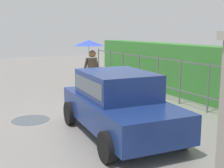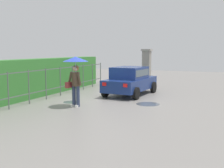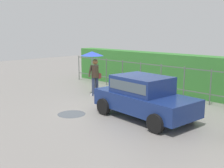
{
  "view_description": "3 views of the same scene",
  "coord_description": "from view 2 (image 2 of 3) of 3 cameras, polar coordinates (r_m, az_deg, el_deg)",
  "views": [
    {
      "loc": [
        7.44,
        -3.7,
        2.43
      ],
      "look_at": [
        -0.24,
        0.47,
        0.85
      ],
      "focal_mm": 48.14,
      "sensor_mm": 36.0,
      "label": 1
    },
    {
      "loc": [
        -12.08,
        -5.0,
        2.31
      ],
      "look_at": [
        -0.34,
        -0.09,
        0.77
      ],
      "focal_mm": 44.26,
      "sensor_mm": 36.0,
      "label": 2
    },
    {
      "loc": [
        7.63,
        -7.92,
        3.05
      ],
      "look_at": [
        -0.61,
        0.27,
        0.83
      ],
      "focal_mm": 45.56,
      "sensor_mm": 36.0,
      "label": 3
    }
  ],
  "objects": [
    {
      "name": "ground_plane",
      "position": [
        13.28,
        0.18,
        -3.14
      ],
      "size": [
        40.0,
        40.0,
        0.0
      ],
      "primitive_type": "plane",
      "color": "gray"
    },
    {
      "name": "hedge_row",
      "position": [
        14.59,
        -15.42,
        1.28
      ],
      "size": [
        12.07,
        0.9,
        1.9
      ],
      "primitive_type": "cube",
      "color": "#387F33",
      "rests_on": "ground"
    },
    {
      "name": "puddle_far",
      "position": [
        12.65,
        -8.37,
        -3.71
      ],
      "size": [
        0.75,
        0.75,
        0.0
      ],
      "primitive_type": "cylinder",
      "color": "#4C545B",
      "rests_on": "ground"
    },
    {
      "name": "fence_section",
      "position": [
        13.98,
        -12.02,
        0.64
      ],
      "size": [
        11.12,
        0.05,
        1.5
      ],
      "color": "#59605B",
      "rests_on": "ground"
    },
    {
      "name": "pedestrian",
      "position": [
        11.36,
        -7.57,
        3.07
      ],
      "size": [
        1.05,
        1.05,
        2.08
      ],
      "rotation": [
        0.0,
        0.0,
        3.08
      ],
      "color": "#2D3856",
      "rests_on": "ground"
    },
    {
      "name": "gate_pillar",
      "position": [
        17.65,
        7.15,
        3.36
      ],
      "size": [
        0.6,
        0.6,
        2.42
      ],
      "color": "gray",
      "rests_on": "ground"
    },
    {
      "name": "car",
      "position": [
        14.49,
        3.77,
        0.9
      ],
      "size": [
        3.85,
        2.11,
        1.48
      ],
      "rotation": [
        0.0,
        0.0,
        -0.08
      ],
      "color": "navy",
      "rests_on": "ground"
    },
    {
      "name": "puddle_near",
      "position": [
        12.16,
        7.43,
        -4.13
      ],
      "size": [
        1.03,
        1.03,
        0.0
      ],
      "primitive_type": "cylinder",
      "color": "#4C545B",
      "rests_on": "ground"
    }
  ]
}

